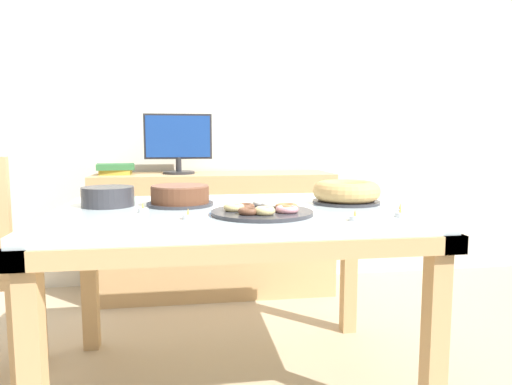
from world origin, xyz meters
TOP-DOWN VIEW (x-y plane):
  - ground_plane at (0.00, 0.00)m, footprint 12.00×12.00m
  - wall_back at (0.00, 1.45)m, footprint 8.00×0.10m
  - dining_table at (0.00, 0.00)m, footprint 1.42×0.96m
  - sideboard at (0.00, 1.15)m, footprint 1.51×0.44m
  - computer_monitor at (-0.23, 1.15)m, footprint 0.42×0.20m
  - book_stack at (-0.61, 1.15)m, footprint 0.25×0.20m
  - cake_chocolate_round at (-0.21, 0.11)m, footprint 0.28×0.28m
  - cake_golden_bundt at (0.49, 0.06)m, footprint 0.29×0.29m
  - pastry_platter at (0.09, -0.17)m, footprint 0.37×0.37m
  - plate_stack at (-0.50, 0.13)m, footprint 0.21×0.21m
  - tealight_left_edge at (0.60, -0.22)m, footprint 0.04×0.04m
  - tealight_right_edge at (0.56, -0.30)m, footprint 0.04×0.04m
  - tealight_near_cakes at (-0.18, -0.23)m, footprint 0.04×0.04m
  - tealight_near_front at (-0.34, -0.05)m, footprint 0.04×0.04m
  - tealight_centre at (0.38, -0.34)m, footprint 0.04×0.04m

SIDE VIEW (x-z plane):
  - ground_plane at x=0.00m, z-range 0.00..0.00m
  - sideboard at x=0.00m, z-range 0.00..0.79m
  - dining_table at x=0.00m, z-range 0.27..1.00m
  - tealight_left_edge at x=0.60m, z-range 0.72..0.76m
  - tealight_right_edge at x=0.56m, z-range 0.72..0.76m
  - tealight_near_cakes at x=-0.18m, z-range 0.72..0.76m
  - tealight_near_front at x=-0.34m, z-range 0.72..0.76m
  - tealight_centre at x=0.38m, z-range 0.72..0.76m
  - pastry_platter at x=0.09m, z-range 0.72..0.76m
  - plate_stack at x=-0.50m, z-range 0.73..0.81m
  - cake_chocolate_round at x=-0.21m, z-range 0.73..0.81m
  - cake_golden_bundt at x=0.49m, z-range 0.73..0.82m
  - book_stack at x=-0.61m, z-range 0.79..0.86m
  - computer_monitor at x=-0.23m, z-range 0.79..1.16m
  - wall_back at x=0.00m, z-range 0.00..2.60m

